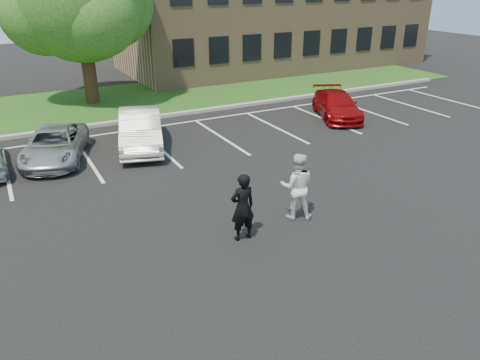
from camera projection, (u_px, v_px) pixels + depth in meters
name	position (u px, v px, depth m)	size (l,w,h in m)	color
ground_plane	(258.00, 236.00, 12.43)	(90.00, 90.00, 0.00)	black
curb	(130.00, 120.00, 22.09)	(40.00, 0.30, 0.15)	gray
grass_strip	(110.00, 102.00, 25.33)	(44.00, 8.00, 0.08)	#294E16
stall_lines	(182.00, 135.00, 20.26)	(34.00, 5.36, 0.01)	silver
office_building	(273.00, 8.00, 34.57)	(22.40, 10.40, 8.30)	#8E7252
man_black_suit	(243.00, 207.00, 11.97)	(0.67, 0.44, 1.84)	black
man_white_shirt	(297.00, 186.00, 13.02)	(0.94, 0.74, 1.94)	silver
car_silver_minivan	(55.00, 145.00, 17.35)	(1.98, 4.29, 1.19)	#A8AAB0
car_white_sedan	(141.00, 130.00, 18.54)	(1.58, 4.54, 1.50)	silver
car_red_compact	(337.00, 105.00, 22.58)	(1.71, 4.22, 1.22)	maroon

